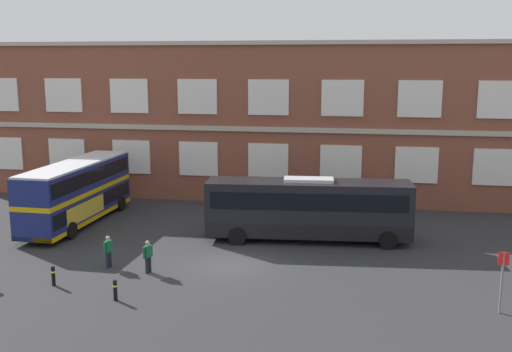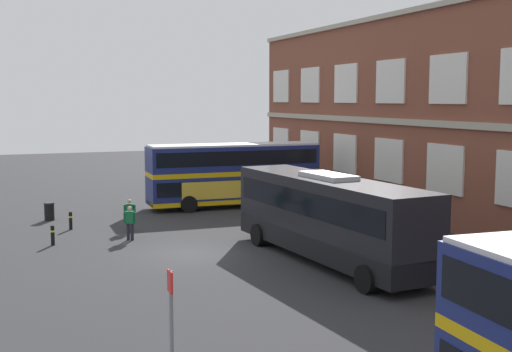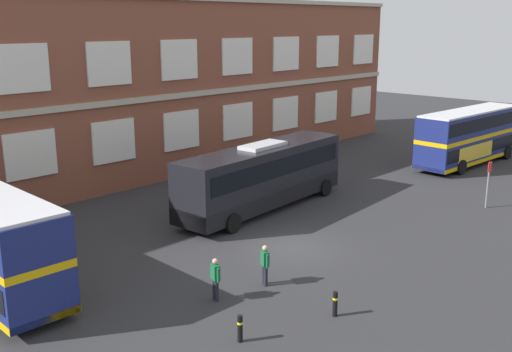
# 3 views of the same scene
# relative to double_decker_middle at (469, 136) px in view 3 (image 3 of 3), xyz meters

# --- Properties ---
(ground_plane) EXTENTS (120.00, 120.00, 0.00)m
(ground_plane) POSITION_rel_double_decker_middle_xyz_m (-22.43, 0.41, -2.15)
(ground_plane) COLOR #2B2B2D
(brick_terminal_building) EXTENTS (53.44, 8.19, 12.00)m
(brick_terminal_building) POSITION_rel_double_decker_middle_xyz_m (-19.99, 16.39, 3.71)
(brick_terminal_building) COLOR brown
(brick_terminal_building) RESTS_ON ground
(double_decker_middle) EXTENTS (11.12, 3.30, 4.07)m
(double_decker_middle) POSITION_rel_double_decker_middle_xyz_m (0.00, 0.00, 0.00)
(double_decker_middle) COLOR navy
(double_decker_middle) RESTS_ON ground
(touring_coach) EXTENTS (12.17, 3.66, 3.80)m
(touring_coach) POSITION_rel_double_decker_middle_xyz_m (-18.86, 3.45, -0.24)
(touring_coach) COLOR black
(touring_coach) RESTS_ON ground
(waiting_passenger) EXTENTS (0.35, 0.63, 1.70)m
(waiting_passenger) POSITION_rel_double_decker_middle_xyz_m (-28.59, -3.14, -1.22)
(waiting_passenger) COLOR black
(waiting_passenger) RESTS_ON ground
(second_passenger) EXTENTS (0.39, 0.61, 1.70)m
(second_passenger) POSITION_rel_double_decker_middle_xyz_m (-26.29, -3.57, -1.22)
(second_passenger) COLOR black
(second_passenger) RESTS_ON ground
(bus_stand_flag) EXTENTS (0.44, 0.10, 2.70)m
(bus_stand_flag) POSITION_rel_double_decker_middle_xyz_m (-9.87, -5.68, -0.51)
(bus_stand_flag) COLOR slate
(bus_stand_flag) RESTS_ON ground
(safety_bollard_west) EXTENTS (0.19, 0.19, 0.95)m
(safety_bollard_west) POSITION_rel_double_decker_middle_xyz_m (-30.14, -6.01, -1.66)
(safety_bollard_west) COLOR black
(safety_bollard_west) RESTS_ON ground
(safety_bollard_east) EXTENTS (0.19, 0.19, 0.95)m
(safety_bollard_east) POSITION_rel_double_decker_middle_xyz_m (-26.50, -7.22, -1.66)
(safety_bollard_east) COLOR black
(safety_bollard_east) RESTS_ON ground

